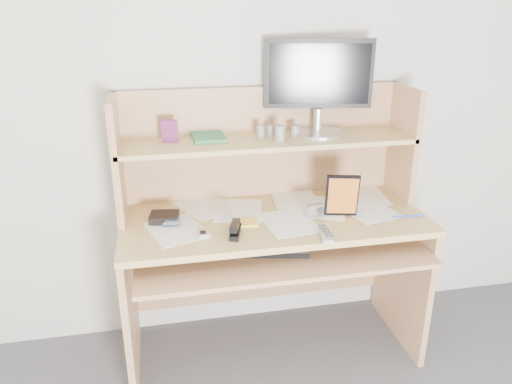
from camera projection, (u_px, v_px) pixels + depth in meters
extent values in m
cube|color=beige|center=(260.00, 96.00, 2.41)|extent=(3.60, 0.04, 2.50)
cube|color=tan|center=(274.00, 220.00, 2.31)|extent=(1.40, 0.60, 0.03)
cube|color=tan|center=(130.00, 305.00, 2.32)|extent=(0.03, 0.56, 0.72)
cube|color=tan|center=(402.00, 275.00, 2.57)|extent=(0.03, 0.56, 0.72)
cube|color=tan|center=(261.00, 264.00, 2.72)|extent=(1.34, 0.02, 0.41)
cube|color=tan|center=(280.00, 250.00, 2.24)|extent=(1.28, 0.55, 0.02)
cube|color=tan|center=(261.00, 142.00, 2.47)|extent=(1.40, 0.02, 0.55)
cube|color=tan|center=(117.00, 159.00, 2.21)|extent=(0.03, 0.30, 0.55)
cube|color=tan|center=(402.00, 142.00, 2.47)|extent=(0.03, 0.30, 0.55)
cube|color=tan|center=(268.00, 141.00, 2.32)|extent=(1.38, 0.30, 0.02)
cube|color=white|center=(274.00, 216.00, 2.30)|extent=(1.32, 0.54, 0.01)
cube|color=black|center=(259.00, 248.00, 2.21)|extent=(0.46, 0.24, 0.02)
cube|color=black|center=(259.00, 245.00, 2.20)|extent=(0.43, 0.23, 0.01)
cube|color=#A3A29D|center=(326.00, 233.00, 2.11)|extent=(0.08, 0.17, 0.02)
cube|color=silver|center=(203.00, 233.00, 2.11)|extent=(0.04, 0.08, 0.02)
cube|color=black|center=(235.00, 228.00, 2.12)|extent=(0.08, 0.15, 0.04)
cube|color=black|center=(164.00, 217.00, 2.25)|extent=(0.14, 0.12, 0.03)
cube|color=yellow|center=(248.00, 222.00, 2.23)|extent=(0.09, 0.09, 0.01)
cube|color=#A8A8AA|center=(314.00, 210.00, 2.30)|extent=(0.09, 0.05, 0.05)
cube|color=black|center=(342.00, 195.00, 2.25)|extent=(0.15, 0.05, 0.21)
cylinder|color=blue|center=(408.00, 216.00, 2.29)|extent=(0.15, 0.02, 0.01)
cube|color=maroon|center=(170.00, 131.00, 2.25)|extent=(0.08, 0.03, 0.10)
cube|color=#338040|center=(208.00, 137.00, 2.32)|extent=(0.15, 0.21, 0.02)
cylinder|color=black|center=(270.00, 131.00, 2.36)|extent=(0.05, 0.05, 0.05)
cylinder|color=white|center=(280.00, 133.00, 2.27)|extent=(0.05, 0.05, 0.07)
cylinder|color=black|center=(295.00, 131.00, 2.35)|extent=(0.05, 0.05, 0.05)
cylinder|color=white|center=(261.00, 132.00, 2.31)|extent=(0.04, 0.04, 0.06)
cylinder|color=#B9B9BE|center=(318.00, 132.00, 2.39)|extent=(0.25, 0.25, 0.02)
cylinder|color=#B9B9BE|center=(318.00, 120.00, 2.38)|extent=(0.04, 0.04, 0.11)
cube|color=black|center=(319.00, 74.00, 2.32)|extent=(0.51, 0.13, 0.32)
cube|color=black|center=(320.00, 74.00, 2.31)|extent=(0.46, 0.09, 0.28)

